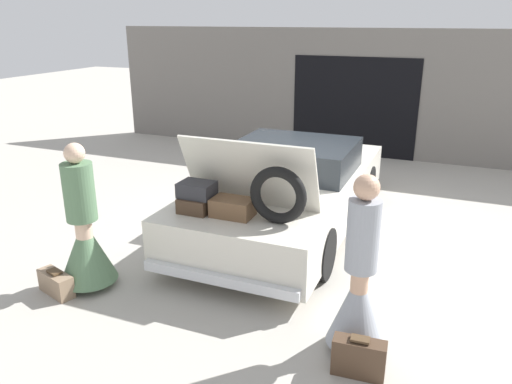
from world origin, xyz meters
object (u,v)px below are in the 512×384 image
car (288,189)px  suitcase_beside_right_person (359,358)px  person_right (359,291)px  suitcase_beside_left_person (56,283)px  person_left (85,238)px

car → suitcase_beside_right_person: car is taller
person_right → suitcase_beside_right_person: 0.59m
person_right → suitcase_beside_left_person: person_right is taller
car → suitcase_beside_right_person: size_ratio=9.94×
person_right → suitcase_beside_right_person: (0.10, -0.36, -0.46)m
car → suitcase_beside_left_person: (-1.80, -2.92, -0.44)m
person_left → person_right: (3.15, -0.01, 0.02)m
person_right → suitcase_beside_left_person: bearing=90.3°
person_left → car: bearing=163.6°
person_left → person_right: person_right is taller
car → suitcase_beside_right_person: 3.44m
person_right → suitcase_beside_left_person: size_ratio=3.32×
person_left → suitcase_beside_right_person: 3.31m
person_right → car: bearing=26.3°
car → person_left: person_left is taller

